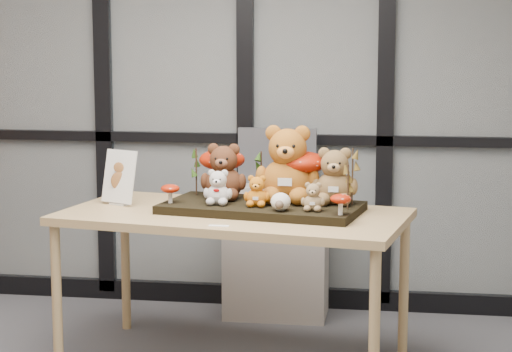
% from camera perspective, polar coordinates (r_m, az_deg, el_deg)
% --- Properties ---
extents(room_shell, '(5.00, 5.00, 5.00)m').
position_cam_1_polar(room_shell, '(3.41, -15.29, 8.55)').
color(room_shell, beige).
rests_on(room_shell, floor).
extents(glass_partition, '(4.90, 0.06, 2.78)m').
position_cam_1_polar(glass_partition, '(5.76, -5.10, 6.03)').
color(glass_partition, '#2D383F').
rests_on(glass_partition, floor).
extents(display_table, '(1.82, 1.13, 0.80)m').
position_cam_1_polar(display_table, '(4.64, -1.39, -3.05)').
color(display_table, tan).
rests_on(display_table, floor).
extents(diorama_tray, '(1.05, 0.65, 0.04)m').
position_cam_1_polar(diorama_tray, '(4.64, 0.35, -1.96)').
color(diorama_tray, black).
rests_on(diorama_tray, display_table).
extents(bear_pooh_yellow, '(0.37, 0.35, 0.43)m').
position_cam_1_polar(bear_pooh_yellow, '(4.67, 1.96, 1.00)').
color(bear_pooh_yellow, '#A45C19').
rests_on(bear_pooh_yellow, diorama_tray).
extents(bear_brown_medium, '(0.28, 0.26, 0.32)m').
position_cam_1_polar(bear_brown_medium, '(4.76, -2.00, 0.47)').
color(bear_brown_medium, '#4E2916').
rests_on(bear_brown_medium, diorama_tray).
extents(bear_tan_back, '(0.27, 0.25, 0.31)m').
position_cam_1_polar(bear_tan_back, '(4.63, 4.86, 0.19)').
color(bear_tan_back, brown).
rests_on(bear_tan_back, diorama_tray).
extents(bear_small_yellow, '(0.15, 0.14, 0.17)m').
position_cam_1_polar(bear_small_yellow, '(4.55, 0.06, -0.83)').
color(bear_small_yellow, orange).
rests_on(bear_small_yellow, diorama_tray).
extents(bear_white_bow, '(0.17, 0.16, 0.19)m').
position_cam_1_polar(bear_white_bow, '(4.61, -2.34, -0.57)').
color(bear_white_bow, silver).
rests_on(bear_white_bow, diorama_tray).
extents(bear_beige_small, '(0.13, 0.12, 0.15)m').
position_cam_1_polar(bear_beige_small, '(4.44, 3.54, -1.18)').
color(bear_beige_small, '#94774D').
rests_on(bear_beige_small, diorama_tray).
extents(plush_cream_hedgehog, '(0.08, 0.08, 0.10)m').
position_cam_1_polar(plush_cream_hedgehog, '(4.44, 1.53, -1.54)').
color(plush_cream_hedgehog, white).
rests_on(plush_cream_hedgehog, diorama_tray).
extents(mushroom_back_left, '(0.24, 0.24, 0.27)m').
position_cam_1_polar(mushroom_back_left, '(4.88, -2.10, 0.38)').
color(mushroom_back_left, '#981804').
rests_on(mushroom_back_left, diorama_tray).
extents(mushroom_back_right, '(0.25, 0.25, 0.28)m').
position_cam_1_polar(mushroom_back_right, '(4.71, 2.84, 0.15)').
color(mushroom_back_right, '#981804').
rests_on(mushroom_back_right, diorama_tray).
extents(mushroom_front_left, '(0.09, 0.09, 0.10)m').
position_cam_1_polar(mushroom_front_left, '(4.67, -5.30, -1.03)').
color(mushroom_front_left, '#981804').
rests_on(mushroom_front_left, diorama_tray).
extents(mushroom_front_right, '(0.10, 0.10, 0.11)m').
position_cam_1_polar(mushroom_front_right, '(4.35, 5.23, -1.69)').
color(mushroom_front_right, '#981804').
rests_on(mushroom_front_right, diorama_tray).
extents(sprig_green_far_left, '(0.05, 0.05, 0.25)m').
position_cam_1_polar(sprig_green_far_left, '(4.88, -3.70, 0.26)').
color(sprig_green_far_left, '#15350C').
rests_on(sprig_green_far_left, diorama_tray).
extents(sprig_green_mid_left, '(0.05, 0.05, 0.22)m').
position_cam_1_polar(sprig_green_mid_left, '(4.89, -2.29, 0.11)').
color(sprig_green_mid_left, '#15350C').
rests_on(sprig_green_mid_left, diorama_tray).
extents(sprig_dry_far_right, '(0.05, 0.05, 0.28)m').
position_cam_1_polar(sprig_dry_far_right, '(4.60, 5.95, -0.04)').
color(sprig_dry_far_right, brown).
rests_on(sprig_dry_far_right, diorama_tray).
extents(sprig_dry_mid_right, '(0.05, 0.05, 0.22)m').
position_cam_1_polar(sprig_dry_mid_right, '(4.48, 5.68, -0.69)').
color(sprig_dry_mid_right, brown).
rests_on(sprig_dry_mid_right, diorama_tray).
extents(sprig_green_centre, '(0.05, 0.05, 0.24)m').
position_cam_1_polar(sprig_green_centre, '(4.82, 0.32, 0.12)').
color(sprig_green_centre, '#15350C').
rests_on(sprig_green_centre, diorama_tray).
extents(sign_holder, '(0.21, 0.14, 0.29)m').
position_cam_1_polar(sign_holder, '(4.88, -8.41, -0.21)').
color(sign_holder, silver).
rests_on(sign_holder, display_table).
extents(label_card, '(0.10, 0.03, 0.00)m').
position_cam_1_polar(label_card, '(4.30, -2.30, -3.08)').
color(label_card, white).
rests_on(label_card, display_table).
extents(cabinet, '(0.60, 0.35, 0.81)m').
position_cam_1_polar(cabinet, '(5.56, 1.27, -4.59)').
color(cabinet, '#9B938B').
rests_on(cabinet, floor).
extents(monitor, '(0.46, 0.05, 0.33)m').
position_cam_1_polar(monitor, '(5.48, 1.32, 1.24)').
color(monitor, '#494B50').
rests_on(monitor, cabinet).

